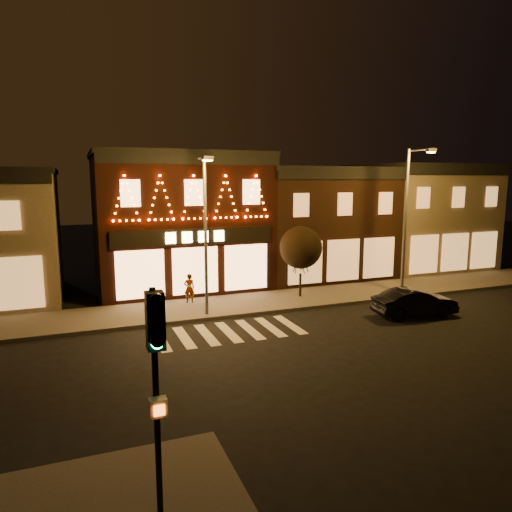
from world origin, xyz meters
TOP-DOWN VIEW (x-y plane):
  - ground at (0.00, 0.00)m, footprint 120.00×120.00m
  - sidewalk_far at (2.00, 8.00)m, footprint 44.00×4.00m
  - building_pulp at (0.00, 13.98)m, footprint 10.20×8.34m
  - building_right_a at (9.50, 13.99)m, footprint 9.20×8.28m
  - building_right_b at (18.50, 13.99)m, footprint 9.20×8.28m
  - traffic_signal_near at (-4.84, -6.83)m, footprint 0.32×0.47m
  - streetlamp_mid at (-0.32, 6.38)m, footprint 0.60×1.75m
  - streetlamp_right at (11.54, 6.49)m, footprint 0.53×1.89m
  - tree_right at (5.61, 8.15)m, footprint 2.39×2.39m
  - dark_sedan at (9.38, 3.07)m, footprint 4.28×1.87m
  - pedestrian at (-0.57, 9.07)m, footprint 0.60×0.41m

SIDE VIEW (x-z plane):
  - ground at x=0.00m, z-range 0.00..0.00m
  - sidewalk_far at x=2.00m, z-range 0.00..0.15m
  - dark_sedan at x=9.38m, z-range 0.00..1.37m
  - pedestrian at x=-0.57m, z-range 0.15..1.73m
  - tree_right at x=5.61m, z-range 0.95..4.93m
  - traffic_signal_near at x=-4.84m, z-range 1.10..5.71m
  - building_right_a at x=9.50m, z-range 0.01..7.51m
  - building_right_b at x=18.50m, z-range 0.01..7.81m
  - building_pulp at x=0.00m, z-range 0.01..8.31m
  - streetlamp_mid at x=-0.32m, z-range 0.81..8.42m
  - streetlamp_right at x=11.54m, z-range 0.87..9.10m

